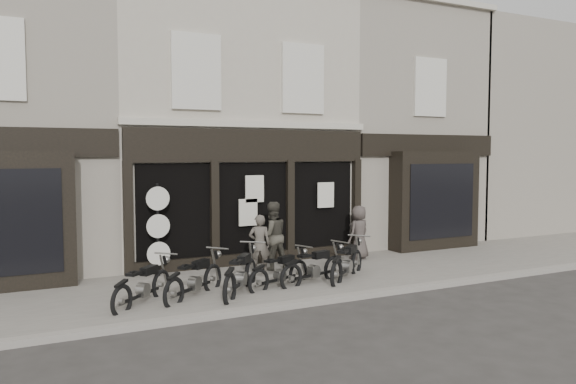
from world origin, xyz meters
name	(u,v)px	position (x,y,z in m)	size (l,w,h in m)	color
ground_plane	(302,290)	(0.00, 0.00, 0.00)	(90.00, 90.00, 0.00)	#2D2B28
pavement	(285,280)	(0.00, 0.90, 0.06)	(30.00, 4.20, 0.12)	#66615A
kerb	(329,300)	(0.00, -1.25, 0.07)	(30.00, 0.25, 0.13)	gray
central_building	(216,127)	(0.00, 5.95, 4.08)	(7.30, 6.22, 8.34)	#ABA392
neighbour_right	(377,132)	(6.35, 5.90, 4.04)	(5.60, 6.73, 8.34)	gray
filler_right	(527,134)	(14.50, 6.00, 4.10)	(11.00, 6.00, 8.20)	gray
motorcycle_0	(143,289)	(-3.69, 0.13, 0.41)	(1.68, 1.67, 1.02)	black
motorcycle_1	(195,282)	(-2.56, 0.18, 0.42)	(1.85, 1.59, 1.05)	black
motorcycle_2	(241,278)	(-1.53, 0.03, 0.45)	(1.68, 1.98, 1.12)	black
motorcycle_3	(280,275)	(-0.48, 0.18, 0.39)	(1.92, 1.02, 0.97)	black
motorcycle_4	(314,270)	(0.42, 0.15, 0.41)	(2.10, 0.90, 1.03)	black
motorcycle_5	(347,266)	(1.40, 0.19, 0.43)	(1.90, 1.63, 1.08)	black
man_left	(260,244)	(-0.38, 1.61, 0.89)	(0.56, 0.37, 1.55)	#4C463E
man_centre	(272,236)	(0.13, 1.95, 1.03)	(0.89, 0.69, 1.83)	#3D3A31
man_right	(359,232)	(3.05, 2.14, 0.91)	(0.77, 0.50, 1.59)	#413A36
advert_sign_post	(158,234)	(-2.79, 2.51, 1.21)	(0.61, 0.39, 2.48)	black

